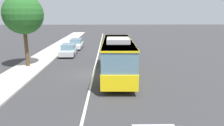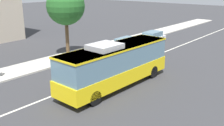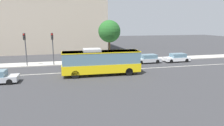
# 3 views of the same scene
# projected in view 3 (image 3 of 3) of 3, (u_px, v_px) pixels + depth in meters

# --- Properties ---
(ground_plane) EXTENTS (160.00, 160.00, 0.00)m
(ground_plane) POSITION_uv_depth(u_px,v_px,m) (102.00, 71.00, 27.71)
(ground_plane) COLOR #333335
(sidewalk_kerb) EXTENTS (80.00, 3.17, 0.14)m
(sidewalk_kerb) POSITION_uv_depth(u_px,v_px,m) (95.00, 62.00, 34.01)
(sidewalk_kerb) COLOR #B2ADA3
(sidewalk_kerb) RESTS_ON ground_plane
(lane_centre_line) EXTENTS (76.00, 0.16, 0.01)m
(lane_centre_line) POSITION_uv_depth(u_px,v_px,m) (102.00, 71.00, 27.71)
(lane_centre_line) COLOR silver
(lane_centre_line) RESTS_ON ground_plane
(transit_bus) EXTENTS (10.05, 2.71, 3.46)m
(transit_bus) POSITION_uv_depth(u_px,v_px,m) (101.00, 61.00, 25.17)
(transit_bus) COLOR yellow
(transit_bus) RESTS_ON ground_plane
(sedan_white) EXTENTS (4.53, 1.88, 1.46)m
(sedan_white) POSITION_uv_depth(u_px,v_px,m) (177.00, 58.00, 34.21)
(sedan_white) COLOR white
(sedan_white) RESTS_ON ground_plane
(sedan_silver_ahead) EXTENTS (4.55, 1.94, 1.46)m
(sedan_silver_ahead) POSITION_uv_depth(u_px,v_px,m) (148.00, 59.00, 33.14)
(sedan_silver_ahead) COLOR #B7BABF
(sedan_silver_ahead) RESTS_ON ground_plane
(traffic_light_near_corner) EXTENTS (0.33, 0.62, 5.20)m
(traffic_light_near_corner) POSITION_uv_depth(u_px,v_px,m) (53.00, 43.00, 30.42)
(traffic_light_near_corner) COLOR #47474C
(traffic_light_near_corner) RESTS_ON ground_plane
(traffic_light_mid_block) EXTENTS (0.34, 0.62, 5.20)m
(traffic_light_mid_block) POSITION_uv_depth(u_px,v_px,m) (25.00, 44.00, 29.68)
(traffic_light_mid_block) COLOR #47474C
(traffic_light_mid_block) RESTS_ON ground_plane
(street_tree_kerbside_left) EXTENTS (3.85, 3.85, 7.21)m
(street_tree_kerbside_left) POSITION_uv_depth(u_px,v_px,m) (109.00, 31.00, 33.83)
(street_tree_kerbside_left) COLOR #4C3823
(street_tree_kerbside_left) RESTS_ON ground_plane
(office_block_background) EXTENTS (24.33, 14.50, 13.60)m
(office_block_background) POSITION_uv_depth(u_px,v_px,m) (55.00, 23.00, 48.16)
(office_block_background) COLOR #B7A893
(office_block_background) RESTS_ON ground_plane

